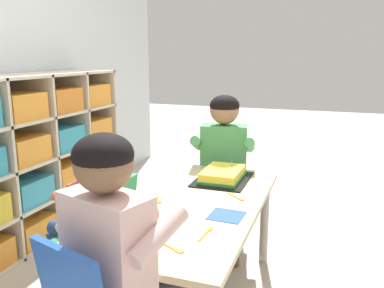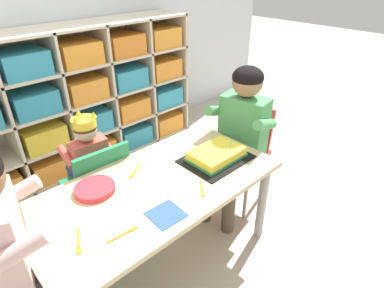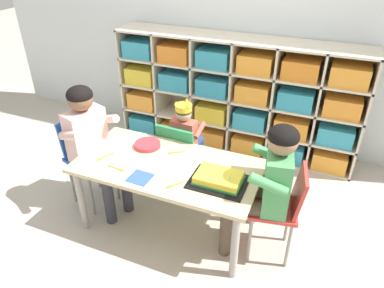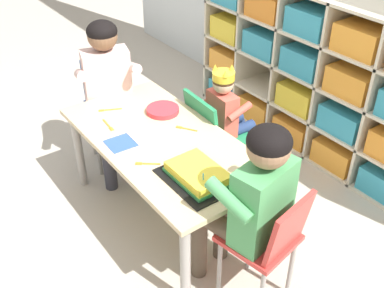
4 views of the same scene
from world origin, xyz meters
TOP-DOWN VIEW (x-y plane):
  - activity_table at (0.00, 0.00)m, footprint 1.32×0.67m
  - classroom_chair_blue at (-0.10, 0.44)m, footprint 0.38×0.35m
  - child_with_crown at (-0.10, 0.56)m, footprint 0.30×0.31m
  - adult_helper_seated at (-0.65, 0.01)m, footprint 0.48×0.46m
  - classroom_chair_guest_side at (0.82, 0.05)m, footprint 0.39×0.36m
  - guest_at_table_side at (0.71, 0.03)m, footprint 0.46×0.44m
  - birthday_cake_on_tray at (0.40, -0.06)m, footprint 0.38×0.29m
  - paper_plate_stack at (-0.25, 0.17)m, footprint 0.20×0.20m
  - paper_napkin_square at (-0.11, -0.21)m, footprint 0.16×0.16m
  - fork_at_table_front_edge at (-0.02, 0.16)m, footprint 0.12×0.08m
  - fork_beside_plate_stack at (-0.31, -0.18)m, footprint 0.14×0.03m
  - fork_near_child_seat at (0.14, -0.20)m, footprint 0.09×0.11m
  - fork_by_napkin at (-0.47, -0.09)m, footprint 0.08×0.14m

SIDE VIEW (x-z plane):
  - classroom_chair_blue at x=-0.10m, z-range 0.06..0.74m
  - classroom_chair_guest_side at x=0.82m, z-range 0.07..0.80m
  - activity_table at x=0.00m, z-range 0.22..0.80m
  - child_with_crown at x=-0.10m, z-range 0.11..0.95m
  - paper_napkin_square at x=-0.11m, z-range 0.58..0.58m
  - fork_at_table_front_edge at x=-0.02m, z-range 0.58..0.58m
  - fork_beside_plate_stack at x=-0.31m, z-range 0.58..0.58m
  - fork_by_napkin at x=-0.47m, z-range 0.58..0.58m
  - fork_near_child_seat at x=0.14m, z-range 0.58..0.58m
  - paper_plate_stack at x=-0.25m, z-range 0.58..0.61m
  - birthday_cake_on_tray at x=0.40m, z-range 0.55..0.66m
  - guest_at_table_side at x=0.71m, z-range 0.12..1.15m
  - adult_helper_seated at x=-0.65m, z-range 0.13..1.18m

